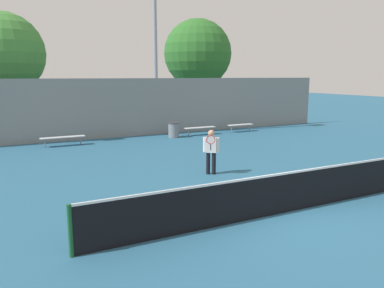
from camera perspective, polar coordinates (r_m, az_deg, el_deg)
The scene contains 11 objects.
ground_plane at distance 9.90m, azimuth 13.56°, elevation -10.19°, with size 100.00×100.00×0.00m, color #285B7A.
tennis_net at distance 9.73m, azimuth 13.70°, elevation -7.22°, with size 10.40×0.09×1.06m.
tennis_player at distance 13.09m, azimuth 2.93°, elevation -0.80°, with size 0.54×0.51×1.58m.
bench_courtside_near at distance 21.87m, azimuth 1.25°, elevation 2.46°, with size 1.91×0.40×0.46m.
bench_adjacent_court at distance 19.51m, azimuth -19.09°, elevation 0.93°, with size 2.12×0.40×0.46m.
bench_by_gate at distance 23.33m, azimuth 7.42°, elevation 2.87°, with size 1.67×0.40×0.46m.
light_pole_far_right at distance 22.35m, azimuth -5.71°, elevation 19.15°, with size 0.90×0.60×11.68m.
trash_bin at distance 21.03m, azimuth -2.82°, elevation 2.13°, with size 0.62×0.62×0.83m.
back_fence at distance 21.43m, azimuth -10.25°, elevation 5.43°, with size 27.38×0.06×3.28m.
tree_green_tall at distance 28.45m, azimuth 0.86°, elevation 13.62°, with size 5.00×5.00×7.55m.
tree_green_broad at distance 23.92m, azimuth -26.82°, elevation 12.21°, with size 4.54×4.54×6.93m.
Camera 1 is at (-6.11, -7.00, 3.43)m, focal length 35.00 mm.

